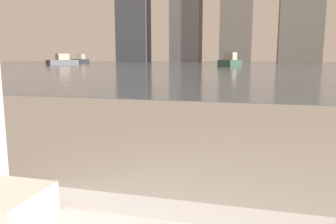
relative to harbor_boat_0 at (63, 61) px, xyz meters
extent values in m
cube|color=slate|center=(29.82, 14.43, -0.65)|extent=(180.00, 110.00, 0.01)
cube|color=#4C4C51|center=(0.00, 0.00, -0.22)|extent=(3.99, 5.04, 0.85)
cube|color=#B2A893|center=(0.00, 0.00, 0.70)|extent=(2.00, 2.20, 0.98)
cube|color=#335647|center=(27.10, -4.23, -0.22)|extent=(2.80, 5.06, 0.84)
cube|color=#B2A893|center=(27.10, -4.23, 0.68)|extent=(1.61, 2.04, 0.96)
cube|color=#2D2D33|center=(-7.05, 17.91, -0.15)|extent=(2.67, 5.89, 1.00)
cube|color=#B2A893|center=(-7.05, 17.91, 0.92)|extent=(1.68, 2.30, 1.14)
cube|color=slate|center=(5.56, 70.43, 18.23)|extent=(10.53, 8.10, 37.76)
cube|color=gray|center=(43.78, 70.43, 18.88)|extent=(13.40, 9.11, 39.08)
camera|label=1|loc=(30.35, -47.34, 0.22)|focal=35.00mm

